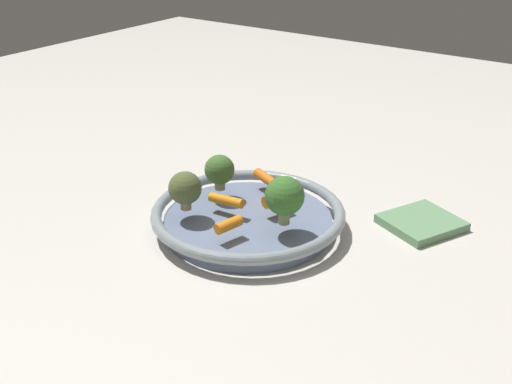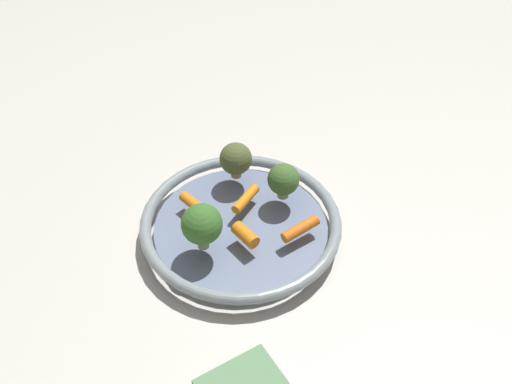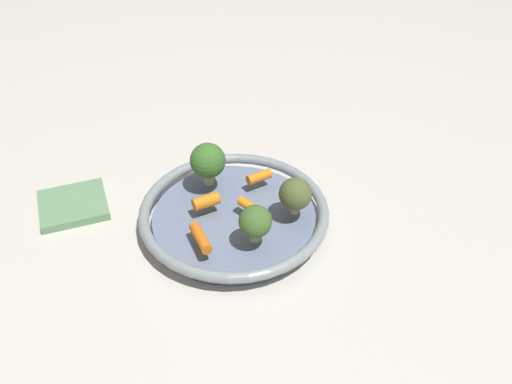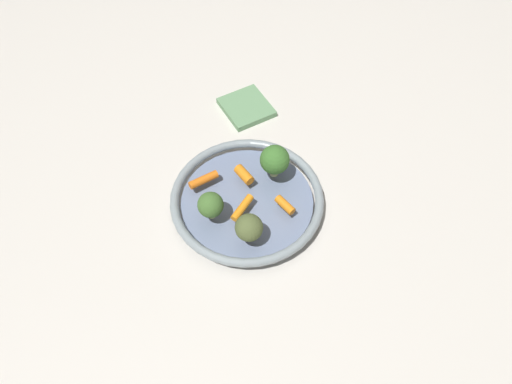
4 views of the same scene
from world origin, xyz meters
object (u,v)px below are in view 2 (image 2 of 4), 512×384
Objects in this scene: baby_carrot_right at (246,199)px; baby_carrot_near_rim at (300,229)px; broccoli_floret_large at (283,180)px; broccoli_floret_small at (236,159)px; baby_carrot_center at (245,235)px; baby_carrot_left at (192,203)px; serving_bowl at (241,227)px; broccoli_floret_mid at (202,225)px.

baby_carrot_right is 0.98× the size of baby_carrot_near_rim.
baby_carrot_right is at bearing -4.15° from baby_carrot_near_rim.
broccoli_floret_large is 0.09m from broccoli_floret_small.
baby_carrot_center reaches higher than baby_carrot_left.
broccoli_floret_mid is at bearing 80.75° from serving_bowl.
baby_carrot_left is 0.70× the size of baby_carrot_near_rim.
broccoli_floret_mid is (-0.06, 0.05, 0.04)m from baby_carrot_left.
broccoli_floret_small is 0.16m from broccoli_floret_mid.
broccoli_floret_mid is (-0.00, 0.11, 0.04)m from baby_carrot_right.
broccoli_floret_small is at bearing -71.94° from broccoli_floret_mid.
broccoli_floret_large is (-0.10, -0.10, 0.03)m from baby_carrot_left.
baby_carrot_near_rim is 0.08m from broccoli_floret_large.
baby_carrot_left is at bearing 15.25° from serving_bowl.
broccoli_floret_small reaches higher than broccoli_floret_large.
broccoli_floret_small is (0.06, -0.07, 0.05)m from serving_bowl.
baby_carrot_left is at bearing -5.81° from baby_carrot_center.
broccoli_floret_large reaches higher than baby_carrot_left.
baby_carrot_near_rim is at bearing 175.85° from baby_carrot_right.
broccoli_floret_mid is (-0.05, 0.15, 0.01)m from broccoli_floret_small.
broccoli_floret_small is at bearing -41.29° from baby_carrot_right.
baby_carrot_center is at bearing -134.45° from broccoli_floret_mid.
broccoli_floret_large is at bearing -87.70° from baby_carrot_center.
baby_carrot_left is (0.11, -0.01, -0.00)m from baby_carrot_center.
broccoli_floret_large reaches higher than serving_bowl.
broccoli_floret_mid is (0.04, 0.04, 0.03)m from baby_carrot_center.
baby_carrot_right is at bearing -67.72° from serving_bowl.
baby_carrot_near_rim is at bearing 161.80° from broccoli_floret_small.
baby_carrot_center is 0.08m from baby_carrot_near_rim.
broccoli_floret_large is (0.00, -0.11, 0.02)m from baby_carrot_center.
baby_carrot_left is 0.17m from baby_carrot_near_rim.
serving_bowl is at bearing -164.75° from baby_carrot_left.
baby_carrot_near_rim is at bearing 140.63° from broccoli_floret_large.
serving_bowl is 7.17× the size of baby_carrot_center.
broccoli_floret_large reaches higher than baby_carrot_center.
serving_bowl is at bearing 15.69° from baby_carrot_near_rim.
baby_carrot_near_rim is (-0.06, -0.06, -0.00)m from baby_carrot_center.
baby_carrot_center is 0.57× the size of broccoli_floret_mid.
broccoli_floret_mid reaches higher than serving_bowl.
broccoli_floret_small is at bearing -98.90° from baby_carrot_left.
broccoli_floret_large reaches higher than baby_carrot_right.
baby_carrot_right is 1.00× the size of broccoli_floret_large.
baby_carrot_right is at bearing -139.67° from baby_carrot_left.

